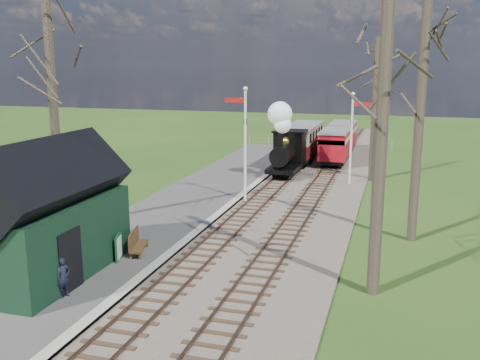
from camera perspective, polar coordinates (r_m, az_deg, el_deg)
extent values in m
plane|color=#244917|center=(14.86, -14.69, -17.75)|extent=(140.00, 140.00, 0.00)
ellipsoid|color=#385B23|center=(80.84, -7.51, -3.74)|extent=(57.60, 36.00, 16.20)
ellipsoid|color=#385B23|center=(80.08, 17.90, -6.86)|extent=(70.40, 44.00, 19.80)
ellipsoid|color=#385B23|center=(85.62, 5.78, -3.93)|extent=(64.00, 40.00, 18.00)
cube|color=brown|center=(34.16, 6.55, -0.16)|extent=(8.00, 60.00, 0.10)
cube|color=brown|center=(34.49, 3.61, 0.17)|extent=(0.07, 60.00, 0.12)
cube|color=brown|center=(34.28, 5.24, 0.07)|extent=(0.07, 60.00, 0.12)
cube|color=#38281C|center=(34.39, 4.42, 0.05)|extent=(1.60, 60.00, 0.09)
cube|color=brown|center=(34.02, 7.88, -0.09)|extent=(0.07, 60.00, 0.12)
cube|color=brown|center=(33.89, 9.55, -0.19)|extent=(0.07, 60.00, 0.12)
cube|color=#38281C|center=(33.96, 8.71, -0.22)|extent=(1.60, 60.00, 0.09)
cube|color=#474442|center=(27.95, -6.11, -2.83)|extent=(5.00, 44.00, 0.20)
cube|color=#B2AD9E|center=(27.18, -1.62, -3.19)|extent=(0.40, 44.00, 0.21)
cube|color=black|center=(19.56, -19.76, -5.85)|extent=(3.00, 6.00, 2.60)
cube|color=black|center=(19.09, -20.15, -0.56)|extent=(3.25, 6.30, 3.25)
cube|color=black|center=(18.04, -17.61, -8.23)|extent=(0.06, 1.20, 2.00)
cylinder|color=silver|center=(28.30, 0.56, 3.43)|extent=(0.14, 0.14, 6.00)
sphere|color=silver|center=(27.99, 0.58, 9.71)|extent=(0.24, 0.24, 0.24)
cube|color=#B7140F|center=(28.18, -0.51, 8.50)|extent=(1.10, 0.08, 0.22)
cube|color=black|center=(28.12, 0.57, 6.25)|extent=(0.18, 0.06, 0.30)
cylinder|color=silver|center=(33.32, 11.76, 4.07)|extent=(0.14, 0.14, 5.50)
sphere|color=silver|center=(33.05, 11.98, 8.97)|extent=(0.24, 0.24, 0.24)
cube|color=#B7140F|center=(33.04, 12.89, 7.88)|extent=(1.10, 0.08, 0.22)
cube|color=black|center=(33.18, 11.85, 6.04)|extent=(0.18, 0.06, 0.30)
cylinder|color=#382D23|center=(24.55, -19.27, 7.28)|extent=(0.41, 0.41, 11.00)
cylinder|color=#382D23|center=(16.95, 14.98, 7.32)|extent=(0.42, 0.42, 12.00)
cylinder|color=#382D23|center=(23.03, 18.57, 5.79)|extent=(0.40, 0.40, 10.00)
cylinder|color=#382D23|center=(35.04, 14.14, 7.23)|extent=(0.39, 0.39, 9.00)
cube|color=slate|center=(47.82, 8.33, 4.19)|extent=(12.60, 0.02, 0.01)
cube|color=slate|center=(47.86, 8.32, 3.83)|extent=(12.60, 0.02, 0.02)
cylinder|color=slate|center=(47.85, 8.32, 3.89)|extent=(0.08, 0.08, 1.00)
cube|color=black|center=(35.58, 4.90, 1.43)|extent=(1.85, 4.35, 0.27)
cylinder|color=black|center=(34.78, 4.71, 2.82)|extent=(1.20, 2.83, 1.20)
cube|color=black|center=(36.66, 5.34, 3.46)|extent=(1.96, 1.74, 2.17)
cylinder|color=black|center=(33.58, 4.36, 4.18)|extent=(0.30, 0.30, 0.87)
sphere|color=#AF8F33|center=(34.98, 4.84, 4.13)|extent=(0.57, 0.57, 0.57)
sphere|color=white|center=(33.43, 4.55, 5.92)|extent=(1.09, 1.09, 1.09)
sphere|color=white|center=(33.51, 4.27, 7.06)|extent=(1.52, 1.52, 1.52)
cylinder|color=black|center=(34.46, 3.64, 0.85)|extent=(0.11, 0.70, 0.70)
cylinder|color=black|center=(34.26, 5.27, 0.76)|extent=(0.11, 0.70, 0.70)
cube|color=black|center=(41.41, 6.58, 2.77)|extent=(2.07, 7.61, 0.33)
cube|color=#511312|center=(41.30, 6.60, 3.66)|extent=(2.17, 7.61, 0.98)
cube|color=beige|center=(41.17, 6.64, 5.00)|extent=(2.17, 7.61, 0.98)
cube|color=slate|center=(41.11, 6.65, 5.76)|extent=(2.28, 7.83, 0.13)
cube|color=black|center=(40.34, 10.04, 2.33)|extent=(1.79, 4.72, 0.28)
cube|color=#AA0E19|center=(40.24, 10.07, 3.13)|extent=(1.89, 4.72, 0.85)
cube|color=beige|center=(40.12, 10.11, 4.33)|extent=(1.89, 4.72, 0.85)
cube|color=slate|center=(40.06, 10.14, 4.99)|extent=(1.98, 4.91, 0.11)
cube|color=black|center=(45.74, 10.84, 3.46)|extent=(1.79, 4.72, 0.28)
cube|color=#AA0E19|center=(45.66, 10.87, 4.16)|extent=(1.89, 4.72, 0.85)
cube|color=beige|center=(45.55, 10.91, 5.22)|extent=(1.89, 4.72, 0.85)
cube|color=slate|center=(45.50, 10.93, 5.81)|extent=(1.98, 4.91, 0.11)
cube|color=#104B25|center=(20.44, -12.87, -7.03)|extent=(0.24, 0.67, 0.99)
cube|color=silver|center=(20.43, -12.73, -7.04)|extent=(0.16, 0.57, 0.81)
cube|color=#4E361C|center=(21.11, -10.72, -6.99)|extent=(0.83, 1.64, 0.07)
cube|color=#4E361C|center=(21.06, -11.29, -6.19)|extent=(0.45, 1.54, 0.67)
cube|color=#4E361C|center=(20.52, -11.14, -8.01)|extent=(0.07, 0.07, 0.22)
cube|color=#4E361C|center=(21.79, -10.29, -6.76)|extent=(0.07, 0.07, 0.22)
imported|color=black|center=(17.76, -18.33, -9.84)|extent=(0.45, 0.55, 1.29)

